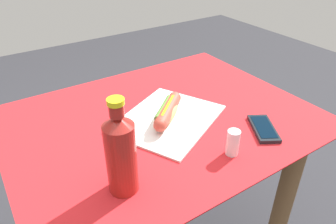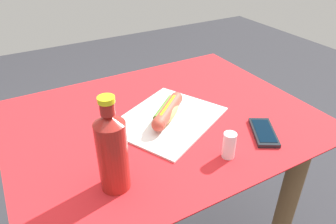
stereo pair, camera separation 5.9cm
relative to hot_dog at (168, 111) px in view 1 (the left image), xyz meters
The scene contains 6 objects.
dining_table 0.19m from the hot_dog, 111.82° to the left, with size 0.99×0.77×0.73m.
paper_wrapper 0.03m from the hot_dog, 49.06° to the right, with size 0.34×0.27×0.01m, color silver.
hot_dog is the anchor object (origin of this frame).
cell_phone 0.31m from the hot_dog, 44.50° to the right, with size 0.13×0.16×0.01m.
soda_bottle 0.33m from the hot_dog, 142.54° to the right, with size 0.07×0.07×0.25m.
salt_shaker 0.25m from the hot_dog, 77.46° to the right, with size 0.04×0.04×0.08m, color silver.
Camera 1 is at (-0.47, -0.74, 1.30)m, focal length 33.54 mm.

